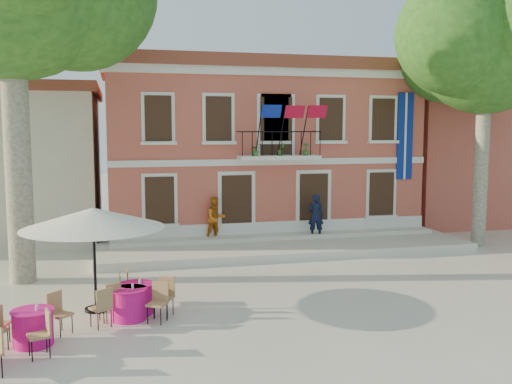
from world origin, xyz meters
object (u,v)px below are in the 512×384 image
at_px(pedestrian_navy, 316,216).
at_px(cafe_table_3, 129,302).
at_px(pedestrian_orange, 216,219).
at_px(cafe_table_0, 33,326).
at_px(cafe_table_1, 136,297).
at_px(patio_umbrella, 93,218).
at_px(plane_tree_east, 486,45).

xyz_separation_m(pedestrian_navy, cafe_table_3, (-7.43, -7.41, -0.74)).
distance_m(pedestrian_navy, cafe_table_3, 10.52).
xyz_separation_m(pedestrian_orange, cafe_table_0, (-5.50, -8.98, -0.72)).
bearing_deg(cafe_table_1, cafe_table_0, -143.91).
relative_size(patio_umbrella, pedestrian_orange, 2.09).
relative_size(plane_tree_east, cafe_table_3, 5.62).
bearing_deg(cafe_table_3, cafe_table_0, -149.50).
relative_size(pedestrian_navy, cafe_table_0, 0.96).
xyz_separation_m(pedestrian_navy, cafe_table_1, (-7.24, -6.99, -0.74)).
bearing_deg(patio_umbrella, cafe_table_3, -48.38).
height_order(pedestrian_navy, cafe_table_0, pedestrian_navy).
bearing_deg(plane_tree_east, cafe_table_0, -156.16).
bearing_deg(plane_tree_east, pedestrian_orange, 168.47).
height_order(cafe_table_0, cafe_table_1, same).
height_order(plane_tree_east, pedestrian_orange, plane_tree_east).
bearing_deg(cafe_table_0, cafe_table_3, 30.50).
height_order(plane_tree_east, pedestrian_navy, plane_tree_east).
distance_m(plane_tree_east, cafe_table_0, 18.63).
relative_size(pedestrian_orange, cafe_table_0, 0.94).
bearing_deg(cafe_table_3, pedestrian_navy, 44.94).
distance_m(cafe_table_0, cafe_table_3, 2.35).
bearing_deg(pedestrian_navy, plane_tree_east, 176.22).
xyz_separation_m(patio_umbrella, cafe_table_0, (-1.22, -2.09, -1.95)).
distance_m(patio_umbrella, pedestrian_orange, 8.20).
xyz_separation_m(patio_umbrella, cafe_table_3, (0.80, -0.90, -1.95)).
bearing_deg(cafe_table_1, pedestrian_orange, 65.99).
height_order(pedestrian_orange, cafe_table_1, pedestrian_orange).
relative_size(patio_umbrella, cafe_table_1, 1.90).
distance_m(plane_tree_east, pedestrian_navy, 9.23).
bearing_deg(pedestrian_orange, patio_umbrella, -139.94).
relative_size(cafe_table_0, cafe_table_3, 0.97).
distance_m(pedestrian_navy, pedestrian_orange, 3.97).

